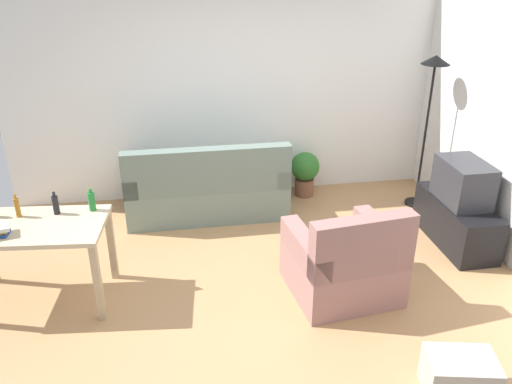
% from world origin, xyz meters
% --- Properties ---
extents(ground_plane, '(5.20, 4.40, 0.02)m').
position_xyz_m(ground_plane, '(0.00, 0.00, -0.01)').
color(ground_plane, tan).
extents(wall_rear, '(5.20, 0.10, 2.70)m').
position_xyz_m(wall_rear, '(0.00, 2.20, 1.35)').
color(wall_rear, white).
rests_on(wall_rear, ground_plane).
extents(couch, '(1.84, 0.84, 0.92)m').
position_xyz_m(couch, '(-0.30, 1.59, 0.31)').
color(couch, slate).
rests_on(couch, ground_plane).
extents(tv_stand, '(0.44, 1.10, 0.48)m').
position_xyz_m(tv_stand, '(2.25, 0.49, 0.24)').
color(tv_stand, black).
rests_on(tv_stand, ground_plane).
extents(tv, '(0.41, 0.60, 0.44)m').
position_xyz_m(tv, '(2.25, 0.49, 0.70)').
color(tv, '#2D2D33').
rests_on(tv, tv_stand).
extents(torchiere_lamp, '(0.32, 0.32, 1.81)m').
position_xyz_m(torchiere_lamp, '(2.25, 1.42, 1.41)').
color(torchiere_lamp, black).
rests_on(torchiere_lamp, ground_plane).
extents(desk, '(1.26, 0.82, 0.76)m').
position_xyz_m(desk, '(-1.88, 0.15, 0.65)').
color(desk, '#C6B28E').
rests_on(desk, ground_plane).
extents(potted_plant, '(0.36, 0.36, 0.57)m').
position_xyz_m(potted_plant, '(0.96, 1.90, 0.33)').
color(potted_plant, brown).
rests_on(potted_plant, ground_plane).
extents(armchair, '(0.99, 0.94, 0.92)m').
position_xyz_m(armchair, '(0.79, -0.21, 0.32)').
color(armchair, '#996B66').
rests_on(armchair, ground_plane).
extents(storage_box, '(0.54, 0.43, 0.30)m').
position_xyz_m(storage_box, '(1.22, -1.48, 0.15)').
color(storage_box, '#A8A399').
rests_on(storage_box, ground_plane).
extents(bottle_amber, '(0.04, 0.04, 0.21)m').
position_xyz_m(bottle_amber, '(-2.01, 0.32, 0.85)').
color(bottle_amber, '#9E6019').
rests_on(bottle_amber, desk).
extents(bottle_dark, '(0.06, 0.06, 0.21)m').
position_xyz_m(bottle_dark, '(-1.70, 0.32, 0.85)').
color(bottle_dark, black).
rests_on(bottle_dark, desk).
extents(bottle_green, '(0.06, 0.06, 0.21)m').
position_xyz_m(bottle_green, '(-1.40, 0.34, 0.85)').
color(bottle_green, '#1E722D').
rests_on(bottle_green, desk).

